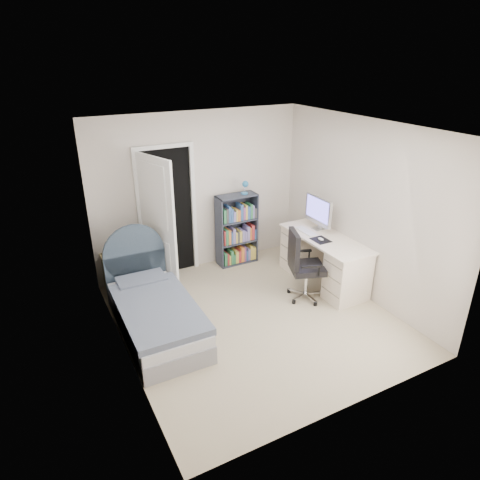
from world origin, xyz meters
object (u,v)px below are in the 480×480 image
bed (154,311)px  nightstand (118,264)px  floor_lamp (167,251)px  bookcase (237,232)px  desk (323,258)px  office_chair (302,262)px

bed → nightstand: size_ratio=2.89×
floor_lamp → bookcase: size_ratio=1.05×
nightstand → bookcase: (1.98, 0.02, 0.12)m
bed → desk: desk is taller
bookcase → desk: size_ratio=0.90×
floor_lamp → office_chair: (1.56, -1.18, -0.03)m
office_chair → bookcase: bearing=100.6°
desk → office_chair: (-0.56, -0.22, 0.15)m
bed → floor_lamp: floor_lamp is taller
nightstand → floor_lamp: bearing=-20.0°
nightstand → desk: 3.05m
bookcase → desk: 1.48m
bookcase → office_chair: bearing=-79.4°
nightstand → office_chair: bearing=-32.4°
nightstand → bookcase: bearing=0.5°
bed → floor_lamp: bearing=61.1°
bed → bookcase: (1.81, 1.20, 0.29)m
desk → bed: bearing=179.6°
nightstand → bed: bearing=-82.1°
floor_lamp → desk: 2.34m
bed → bookcase: bearing=33.6°
bed → desk: bearing=-0.4°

